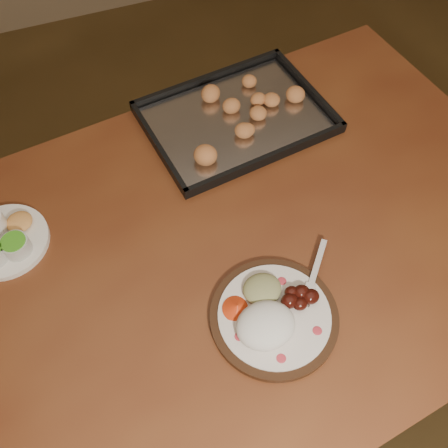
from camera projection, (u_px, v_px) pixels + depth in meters
name	position (u px, v px, depth m)	size (l,w,h in m)	color
ground	(279.00, 334.00, 1.69)	(4.00, 4.00, 0.00)	#533B1C
dining_table	(205.00, 278.00, 1.08)	(1.61, 1.09, 0.75)	brown
dinner_plate	(271.00, 315.00, 0.91)	(0.28, 0.24, 0.06)	black
condiment_saucer	(0.00, 237.00, 1.00)	(0.18, 0.18, 0.06)	white
baking_tray	(236.00, 117.00, 1.19)	(0.46, 0.36, 0.04)	black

